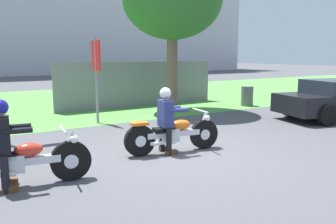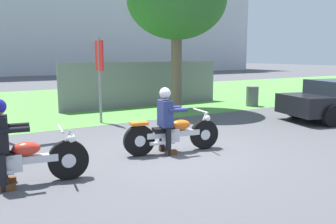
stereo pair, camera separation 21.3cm
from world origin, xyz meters
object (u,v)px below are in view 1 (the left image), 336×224
Objects in this scene: motorcycle_follow at (17,163)px; sign_banner at (96,67)px; motorcycle_lead at (173,134)px; rider_lead at (166,115)px; trash_can at (247,96)px; rider_follow at (4,137)px; tree_roadside at (172,0)px.

sign_banner is (3.11, 4.40, 1.32)m from motorcycle_follow.
motorcycle_lead is at bearing 15.78° from motorcycle_follow.
motorcycle_follow is 0.89× the size of sign_banner.
rider_lead is 1.75× the size of trash_can.
sign_banner is (0.06, 3.97, 0.90)m from rider_lead.
trash_can is at bearing 41.16° from rider_lead.
tree_roadside is at bearing 47.17° from rider_follow.
motorcycle_follow is (-3.21, -0.40, 0.01)m from motorcycle_lead.
tree_roadside is (3.35, 4.81, 3.20)m from rider_lead.
tree_roadside is 6.83× the size of trash_can.
rider_follow reaches higher than rider_lead.
sign_banner is at bearing 100.25° from motorcycle_lead.
rider_lead is 4.08m from sign_banner.
sign_banner is at bearing 63.50° from motorcycle_follow.
tree_roadside is 4.10m from sign_banner.
trash_can is (3.30, -0.59, -3.62)m from tree_roadside.
sign_banner reaches higher than trash_can.
tree_roadside reaches higher than rider_follow.
rider_lead is at bearing 179.19° from motorcycle_lead.
motorcycle_lead is 6.83m from tree_roadside.
motorcycle_lead is at bearing 14.97° from rider_follow.
rider_follow is 5.54m from sign_banner.
rider_lead is at bearing 15.78° from rider_follow.
tree_roadside is (6.40, 5.24, 3.62)m from motorcycle_follow.
motorcycle_follow is 0.46m from rider_follow.
rider_lead is at bearing -147.58° from trash_can.
trash_can is (9.87, 4.62, -0.43)m from rider_follow.
rider_follow is at bearing -141.57° from tree_roadside.
rider_follow is 8.97m from tree_roadside.
tree_roadside is (3.18, 4.84, 3.62)m from motorcycle_lead.
motorcycle_lead is at bearing -0.81° from rider_lead.
motorcycle_follow is 1.63× the size of rider_follow.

